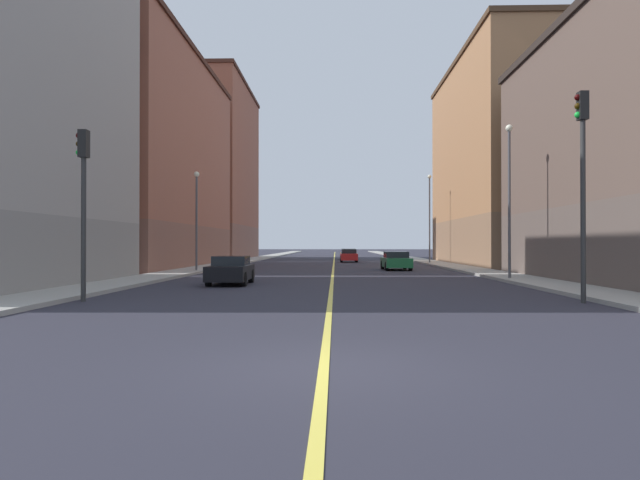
% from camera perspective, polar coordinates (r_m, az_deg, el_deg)
% --- Properties ---
extents(ground_plane, '(400.00, 400.00, 0.00)m').
position_cam_1_polar(ground_plane, '(8.50, 0.40, -13.12)').
color(ground_plane, '#2A2934').
rests_on(ground_plane, ground).
extents(sidewalk_left, '(2.56, 168.00, 0.15)m').
position_cam_1_polar(sidewalk_left, '(58.11, 11.09, -2.21)').
color(sidewalk_left, '#9E9B93').
rests_on(sidewalk_left, ground).
extents(sidewalk_right, '(2.56, 168.00, 0.15)m').
position_cam_1_polar(sidewalk_right, '(58.17, -8.17, -2.21)').
color(sidewalk_right, '#9E9B93').
rests_on(sidewalk_right, ground).
extents(lane_center_stripe, '(0.16, 154.00, 0.01)m').
position_cam_1_polar(lane_center_stripe, '(57.32, 1.45, -2.30)').
color(lane_center_stripe, '#E5D14C').
rests_on(lane_center_stripe, ground).
extents(building_left_mid, '(9.63, 23.37, 18.49)m').
position_cam_1_polar(building_left_mid, '(52.92, 18.80, 7.60)').
color(building_left_mid, '#8F6B4F').
rests_on(building_left_mid, ground).
extents(building_right_midblock, '(9.63, 25.54, 17.50)m').
position_cam_1_polar(building_right_midblock, '(48.26, -17.72, 7.79)').
color(building_right_midblock, brown).
rests_on(building_right_midblock, ground).
extents(building_right_distant, '(9.63, 20.55, 22.01)m').
position_cam_1_polar(building_right_distant, '(71.60, -11.25, 6.90)').
color(building_right_distant, brown).
rests_on(building_right_distant, ground).
extents(traffic_light_left_near, '(0.40, 0.32, 6.73)m').
position_cam_1_polar(traffic_light_left_near, '(19.49, 25.56, 6.77)').
color(traffic_light_left_near, '#2D2D2D').
rests_on(traffic_light_left_near, ground).
extents(traffic_light_right_near, '(0.40, 0.32, 5.60)m').
position_cam_1_polar(traffic_light_right_near, '(19.58, -23.35, 4.82)').
color(traffic_light_right_near, '#2D2D2D').
rests_on(traffic_light_right_near, ground).
extents(street_lamp_left_near, '(0.36, 0.36, 7.83)m').
position_cam_1_polar(street_lamp_left_near, '(29.76, 19.04, 5.31)').
color(street_lamp_left_near, '#4C4C51').
rests_on(street_lamp_left_near, ground).
extents(street_lamp_right_near, '(0.36, 0.36, 6.54)m').
position_cam_1_polar(street_lamp_right_near, '(37.36, -12.68, 3.08)').
color(street_lamp_right_near, '#4C4C51').
rests_on(street_lamp_right_near, ground).
extents(street_lamp_left_far, '(0.36, 0.36, 8.29)m').
position_cam_1_polar(street_lamp_left_far, '(52.91, 11.29, 3.04)').
color(street_lamp_left_far, '#4C4C51').
rests_on(street_lamp_left_far, ground).
extents(car_red, '(1.82, 4.05, 1.36)m').
position_cam_1_polar(car_red, '(57.71, 3.00, -1.64)').
color(car_red, red).
rests_on(car_red, ground).
extents(car_green, '(1.99, 4.18, 1.33)m').
position_cam_1_polar(car_green, '(40.38, 7.89, -2.17)').
color(car_green, '#1E6B38').
rests_on(car_green, ground).
extents(car_yellow, '(1.99, 4.49, 1.32)m').
position_cam_1_polar(car_yellow, '(67.52, 2.94, -1.47)').
color(car_yellow, gold).
rests_on(car_yellow, ground).
extents(car_black, '(1.85, 4.01, 1.32)m').
position_cam_1_polar(car_black, '(25.97, -9.23, -3.13)').
color(car_black, black).
rests_on(car_black, ground).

